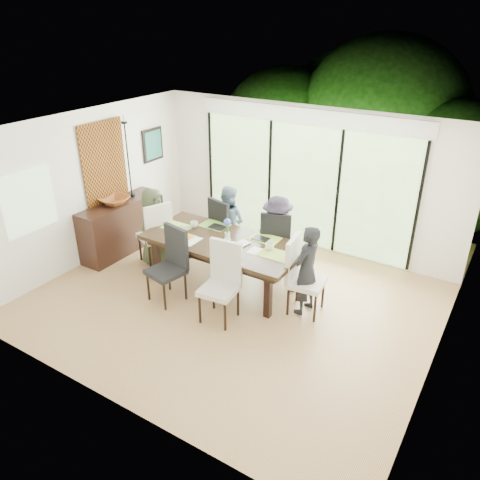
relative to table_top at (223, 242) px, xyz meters
The scene contains 62 objects.
floor 0.99m from the table_top, 44.19° to the right, with size 6.00×5.00×0.01m, color #95643B.
ceiling 2.00m from the table_top, 44.19° to the right, with size 6.00×5.00×0.01m, color white.
wall_back 2.22m from the table_top, 78.74° to the left, with size 6.00×0.02×2.70m, color white.
wall_front 3.00m from the table_top, 81.83° to the right, with size 6.00×0.02×2.70m, color beige.
wall_left 2.68m from the table_top, behind, with size 0.02×5.00×2.70m, color white.
wall_right 3.50m from the table_top, ahead, with size 0.02×5.00×2.70m, color beige.
glass_doors 2.14m from the table_top, 78.52° to the left, with size 4.20×0.02×2.30m, color #598C3F.
blinds_header 2.70m from the table_top, 78.47° to the left, with size 4.40×0.06×0.28m, color white.
mullion_a 2.68m from the table_top, 129.32° to the left, with size 0.05×0.04×2.30m, color black.
mullion_b 2.11m from the table_top, 97.80° to the left, with size 0.05×0.04×2.30m, color black.
mullion_c 2.37m from the table_top, 61.41° to the left, with size 0.05×0.04×2.30m, color black.
mullion_d 3.28m from the table_top, 39.18° to the left, with size 0.05×0.04×2.30m, color black.
side_window 3.10m from the table_top, 147.79° to the right, with size 0.02×0.90×1.00m, color #8CAD7F.
deck 3.14m from the table_top, 82.03° to the left, with size 6.00×1.80×0.10m, color brown.
rail_top 3.82m from the table_top, 83.70° to the left, with size 6.00×0.08×0.06m, color #533723.
foliage_left 5.03m from the table_top, 106.08° to the left, with size 3.20×3.20×3.20m, color #14380F.
foliage_mid 5.55m from the table_top, 81.37° to the left, with size 4.00×4.00×4.00m, color #14380F.
foliage_right 5.31m from the table_top, 60.31° to the left, with size 2.80×2.80×2.80m, color #14380F.
foliage_far 6.15m from the table_top, 91.70° to the left, with size 3.60×3.60×3.60m, color #14380F.
table_top is the anchor object (origin of this frame).
table_apron 0.10m from the table_top, 90.00° to the left, with size 2.42×0.99×0.11m, color black.
table_leg_fl 1.23m from the table_top, 158.29° to the right, with size 0.10×0.10×0.76m, color black.
table_leg_fr 1.23m from the table_top, 21.71° to the right, with size 0.10×0.10×0.76m, color black.
table_leg_bl 1.23m from the table_top, 158.29° to the left, with size 0.10×0.10×0.76m, color black.
table_leg_br 1.23m from the table_top, 21.71° to the left, with size 0.10×0.10×0.76m, color black.
chair_left_end 1.51m from the table_top, behind, with size 0.51×0.51×1.21m, color white, non-canonical shape.
chair_right_end 1.51m from the table_top, ahead, with size 0.51×0.51×1.21m, color silver, non-canonical shape.
chair_far_left 0.98m from the table_top, 117.90° to the left, with size 0.51×0.51×1.21m, color black, non-canonical shape.
chair_far_right 1.03m from the table_top, 57.09° to the left, with size 0.51×0.51×1.21m, color black, non-canonical shape.
chair_near_left 1.02m from the table_top, 119.89° to the right, with size 0.51×0.51×1.21m, color black, non-canonical shape.
chair_near_right 1.02m from the table_top, 60.11° to the right, with size 0.51×0.51×1.21m, color beige, non-canonical shape.
person_left_end 1.48m from the table_top, behind, with size 0.66×0.42×1.42m, color #3C452E.
person_right_end 1.48m from the table_top, ahead, with size 0.66×0.42×1.42m, color black.
person_far_left 0.95m from the table_top, 118.47° to the left, with size 0.66×0.42×1.42m, color slate.
person_far_right 1.00m from the table_top, 56.47° to the left, with size 0.66×0.42×1.42m, color #272030.
placemat_left 0.95m from the table_top, behind, with size 0.48×0.35×0.01m, color #8CC145.
placemat_right 0.95m from the table_top, ahead, with size 0.48×0.35×0.01m, color #91AD3D.
placemat_far_l 0.60m from the table_top, 138.37° to the left, with size 0.48×0.35×0.01m, color #6DA039.
placemat_far_r 0.68m from the table_top, 36.03° to the left, with size 0.48×0.35×0.01m, color #A0C747.
placemat_paper 0.63m from the table_top, 151.39° to the right, with size 0.48×0.35×0.01m, color white.
tablet_far_l 0.50m from the table_top, 135.00° to the left, with size 0.29×0.20×0.01m, color black.
tablet_far_r 0.61m from the table_top, 34.99° to the left, with size 0.26×0.19×0.01m, color black.
papers 0.70m from the table_top, ahead, with size 0.33×0.24×0.00m, color white.
platter_base 0.63m from the table_top, 151.39° to the right, with size 0.29×0.29×0.03m, color white.
platter_snacks 0.63m from the table_top, 151.39° to the right, with size 0.22×0.22×0.02m, color orange.
vase 0.12m from the table_top, 45.00° to the left, with size 0.09×0.09×0.13m, color silver.
hyacinth_stems 0.24m from the table_top, 45.00° to the left, with size 0.04×0.04×0.18m, color #337226.
hyacinth_blooms 0.35m from the table_top, 45.00° to the left, with size 0.12×0.12×0.12m, color #505AC8.
laptop 0.86m from the table_top, behind, with size 0.36×0.23×0.03m, color silver.
cup_a 0.72m from the table_top, 167.91° to the left, with size 0.14×0.14×0.11m, color white.
cup_b 0.20m from the table_top, 33.69° to the right, with size 0.11×0.11×0.10m, color white.
cup_c 0.81m from the table_top, ahead, with size 0.14×0.14×0.11m, color white.
book 0.26m from the table_top, 11.31° to the left, with size 0.18×0.25×0.02m, color white.
sideboard 2.36m from the table_top, behind, with size 0.49×1.76×0.99m, color black.
bowl 2.36m from the table_top, behind, with size 0.52×0.52×0.13m, color brown.
candlestick_base 2.38m from the table_top, behind, with size 0.11×0.11×0.04m, color black.
candlestick_shaft 2.54m from the table_top, behind, with size 0.03×0.03×1.37m, color black.
candlestick_pan 2.86m from the table_top, behind, with size 0.11×0.11×0.03m, color black.
candle 2.89m from the table_top, behind, with size 0.04×0.04×0.11m, color silver.
tapestry 2.71m from the table_top, behind, with size 0.02×1.00×1.50m, color #904814.
art_frame 3.02m from the table_top, 153.12° to the left, with size 0.03×0.55×0.65m, color black.
art_canvas 3.00m from the table_top, 152.94° to the left, with size 0.01×0.45×0.55m, color #1B5957.
Camera 1 is at (3.41, -5.20, 4.16)m, focal length 35.00 mm.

